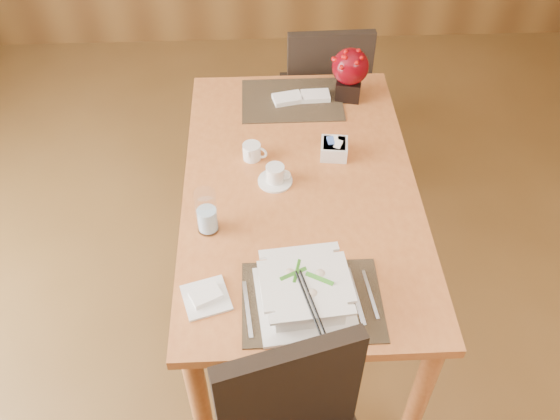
{
  "coord_description": "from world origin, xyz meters",
  "views": [
    {
      "loc": [
        -0.15,
        -1.05,
        2.33
      ],
      "look_at": [
        -0.09,
        0.35,
        0.87
      ],
      "focal_mm": 38.0,
      "sensor_mm": 36.0,
      "label": 1
    }
  ],
  "objects_px": {
    "berry_decor": "(350,71)",
    "bread_plate": "(206,298)",
    "water_glass": "(206,212)",
    "soup_setting": "(305,292)",
    "coffee_cup": "(275,175)",
    "dining_table": "(300,202)",
    "sugar_caddy": "(334,149)",
    "far_chair": "(325,92)",
    "creamer_jug": "(252,152)"
  },
  "relations": [
    {
      "from": "bread_plate",
      "to": "far_chair",
      "type": "relative_size",
      "value": 0.15
    },
    {
      "from": "far_chair",
      "to": "creamer_jug",
      "type": "bearing_deg",
      "value": 62.19
    },
    {
      "from": "coffee_cup",
      "to": "sugar_caddy",
      "type": "xyz_separation_m",
      "value": [
        0.24,
        0.15,
        -0.0
      ]
    },
    {
      "from": "coffee_cup",
      "to": "creamer_jug",
      "type": "distance_m",
      "value": 0.17
    },
    {
      "from": "soup_setting",
      "to": "creamer_jug",
      "type": "xyz_separation_m",
      "value": [
        -0.16,
        0.72,
        -0.03
      ]
    },
    {
      "from": "water_glass",
      "to": "sugar_caddy",
      "type": "bearing_deg",
      "value": 38.04
    },
    {
      "from": "dining_table",
      "to": "bread_plate",
      "type": "xyz_separation_m",
      "value": [
        -0.34,
        -0.52,
        0.1
      ]
    },
    {
      "from": "dining_table",
      "to": "sugar_caddy",
      "type": "xyz_separation_m",
      "value": [
        0.15,
        0.17,
        0.13
      ]
    },
    {
      "from": "dining_table",
      "to": "far_chair",
      "type": "distance_m",
      "value": 0.97
    },
    {
      "from": "far_chair",
      "to": "dining_table",
      "type": "bearing_deg",
      "value": 76.6
    },
    {
      "from": "dining_table",
      "to": "coffee_cup",
      "type": "distance_m",
      "value": 0.16
    },
    {
      "from": "berry_decor",
      "to": "far_chair",
      "type": "xyz_separation_m",
      "value": [
        -0.06,
        0.37,
        -0.36
      ]
    },
    {
      "from": "sugar_caddy",
      "to": "soup_setting",
      "type": "bearing_deg",
      "value": -103.33
    },
    {
      "from": "dining_table",
      "to": "bread_plate",
      "type": "relative_size",
      "value": 10.47
    },
    {
      "from": "sugar_caddy",
      "to": "far_chair",
      "type": "height_order",
      "value": "far_chair"
    },
    {
      "from": "dining_table",
      "to": "creamer_jug",
      "type": "xyz_separation_m",
      "value": [
        -0.18,
        0.16,
        0.13
      ]
    },
    {
      "from": "water_glass",
      "to": "berry_decor",
      "type": "bearing_deg",
      "value": 52.64
    },
    {
      "from": "dining_table",
      "to": "far_chair",
      "type": "height_order",
      "value": "far_chair"
    },
    {
      "from": "sugar_caddy",
      "to": "berry_decor",
      "type": "height_order",
      "value": "berry_decor"
    },
    {
      "from": "bread_plate",
      "to": "far_chair",
      "type": "distance_m",
      "value": 1.57
    },
    {
      "from": "soup_setting",
      "to": "bread_plate",
      "type": "distance_m",
      "value": 0.32
    },
    {
      "from": "soup_setting",
      "to": "coffee_cup",
      "type": "xyz_separation_m",
      "value": [
        -0.07,
        0.57,
        -0.03
      ]
    },
    {
      "from": "dining_table",
      "to": "soup_setting",
      "type": "bearing_deg",
      "value": -92.53
    },
    {
      "from": "water_glass",
      "to": "creamer_jug",
      "type": "bearing_deg",
      "value": 67.17
    },
    {
      "from": "soup_setting",
      "to": "coffee_cup",
      "type": "bearing_deg",
      "value": 91.48
    },
    {
      "from": "dining_table",
      "to": "soup_setting",
      "type": "distance_m",
      "value": 0.58
    },
    {
      "from": "creamer_jug",
      "to": "water_glass",
      "type": "bearing_deg",
      "value": -92.66
    },
    {
      "from": "creamer_jug",
      "to": "berry_decor",
      "type": "bearing_deg",
      "value": 62.81
    },
    {
      "from": "dining_table",
      "to": "berry_decor",
      "type": "distance_m",
      "value": 0.66
    },
    {
      "from": "berry_decor",
      "to": "bread_plate",
      "type": "relative_size",
      "value": 1.67
    },
    {
      "from": "coffee_cup",
      "to": "far_chair",
      "type": "bearing_deg",
      "value": 72.21
    },
    {
      "from": "bread_plate",
      "to": "coffee_cup",
      "type": "bearing_deg",
      "value": 65.74
    },
    {
      "from": "creamer_jug",
      "to": "bread_plate",
      "type": "height_order",
      "value": "creamer_jug"
    },
    {
      "from": "berry_decor",
      "to": "sugar_caddy",
      "type": "bearing_deg",
      "value": -105.01
    },
    {
      "from": "berry_decor",
      "to": "far_chair",
      "type": "relative_size",
      "value": 0.26
    },
    {
      "from": "dining_table",
      "to": "sugar_caddy",
      "type": "height_order",
      "value": "sugar_caddy"
    },
    {
      "from": "berry_decor",
      "to": "bread_plate",
      "type": "height_order",
      "value": "berry_decor"
    },
    {
      "from": "berry_decor",
      "to": "creamer_jug",
      "type": "bearing_deg",
      "value": -137.36
    },
    {
      "from": "sugar_caddy",
      "to": "water_glass",
      "type": "bearing_deg",
      "value": -141.96
    },
    {
      "from": "coffee_cup",
      "to": "creamer_jug",
      "type": "xyz_separation_m",
      "value": [
        -0.09,
        0.14,
        0.0
      ]
    },
    {
      "from": "dining_table",
      "to": "bread_plate",
      "type": "bearing_deg",
      "value": -123.14
    },
    {
      "from": "soup_setting",
      "to": "far_chair",
      "type": "xyz_separation_m",
      "value": [
        0.22,
        1.49,
        -0.29
      ]
    },
    {
      "from": "berry_decor",
      "to": "far_chair",
      "type": "bearing_deg",
      "value": 98.75
    },
    {
      "from": "berry_decor",
      "to": "bread_plate",
      "type": "bearing_deg",
      "value": -118.63
    },
    {
      "from": "water_glass",
      "to": "creamer_jug",
      "type": "height_order",
      "value": "water_glass"
    },
    {
      "from": "far_chair",
      "to": "bread_plate",
      "type": "bearing_deg",
      "value": 68.24
    },
    {
      "from": "soup_setting",
      "to": "bread_plate",
      "type": "relative_size",
      "value": 2.31
    },
    {
      "from": "dining_table",
      "to": "berry_decor",
      "type": "bearing_deg",
      "value": 65.89
    },
    {
      "from": "coffee_cup",
      "to": "dining_table",
      "type": "bearing_deg",
      "value": -11.63
    },
    {
      "from": "water_glass",
      "to": "bread_plate",
      "type": "height_order",
      "value": "water_glass"
    }
  ]
}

